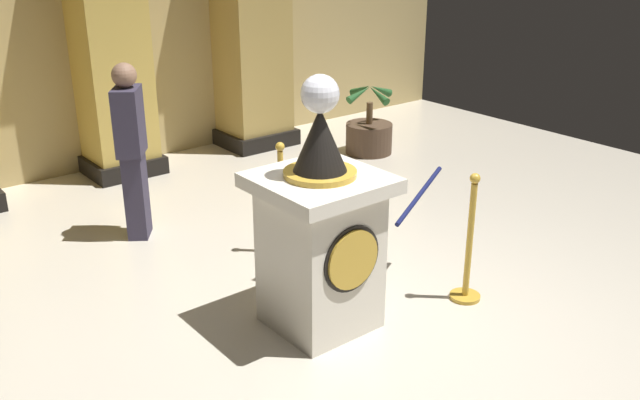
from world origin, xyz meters
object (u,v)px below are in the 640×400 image
object	(u,v)px
stanchion_far	(281,215)
bystander_guest	(132,148)
potted_palm_right	(369,134)
stanchion_near	(468,256)
pedestal_clock	(320,234)

from	to	relation	value
stanchion_far	bystander_guest	bearing A→B (deg)	126.50
potted_palm_right	bystander_guest	world-z (taller)	bystander_guest
stanchion_near	potted_palm_right	distance (m)	3.78
stanchion_near	potted_palm_right	xyz separation A→B (m)	(1.94, 3.24, -0.11)
pedestal_clock	potted_palm_right	size ratio (longest dim) A/B	2.03
pedestal_clock	potted_palm_right	world-z (taller)	pedestal_clock
pedestal_clock	stanchion_far	bearing A→B (deg)	67.24
potted_palm_right	bystander_guest	size ratio (longest dim) A/B	0.56
pedestal_clock	bystander_guest	distance (m)	2.31
pedestal_clock	bystander_guest	bearing A→B (deg)	98.88
pedestal_clock	bystander_guest	world-z (taller)	pedestal_clock
stanchion_near	potted_palm_right	bearing A→B (deg)	59.14
pedestal_clock	stanchion_far	world-z (taller)	pedestal_clock
stanchion_far	bystander_guest	world-z (taller)	bystander_guest
pedestal_clock	stanchion_near	size ratio (longest dim) A/B	1.77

